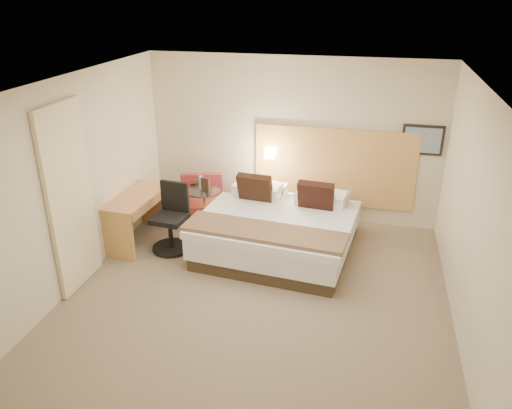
% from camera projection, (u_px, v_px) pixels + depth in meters
% --- Properties ---
extents(floor, '(4.80, 5.00, 0.02)m').
position_uv_depth(floor, '(258.00, 295.00, 6.48)').
color(floor, '#796851').
rests_on(floor, ground).
extents(ceiling, '(4.80, 5.00, 0.02)m').
position_uv_depth(ceiling, '(258.00, 83.00, 5.38)').
color(ceiling, white).
rests_on(ceiling, floor).
extents(wall_back, '(4.80, 0.02, 2.70)m').
position_uv_depth(wall_back, '(293.00, 140.00, 8.16)').
color(wall_back, beige).
rests_on(wall_back, floor).
extents(wall_front, '(4.80, 0.02, 2.70)m').
position_uv_depth(wall_front, '(181.00, 328.00, 3.69)').
color(wall_front, beige).
rests_on(wall_front, floor).
extents(wall_left, '(0.02, 5.00, 2.70)m').
position_uv_depth(wall_left, '(76.00, 182.00, 6.44)').
color(wall_left, beige).
rests_on(wall_left, floor).
extents(wall_right, '(0.02, 5.00, 2.70)m').
position_uv_depth(wall_right, '(473.00, 219.00, 5.42)').
color(wall_right, beige).
rests_on(wall_right, floor).
extents(headboard_panel, '(2.60, 0.04, 1.30)m').
position_uv_depth(headboard_panel, '(334.00, 167.00, 8.14)').
color(headboard_panel, tan).
rests_on(headboard_panel, wall_back).
extents(art_frame, '(0.62, 0.03, 0.47)m').
position_uv_depth(art_frame, '(423.00, 140.00, 7.65)').
color(art_frame, black).
rests_on(art_frame, wall_back).
extents(art_canvas, '(0.54, 0.01, 0.39)m').
position_uv_depth(art_canvas, '(423.00, 140.00, 7.63)').
color(art_canvas, '#758CA1').
rests_on(art_canvas, wall_back).
extents(lamp_arm, '(0.02, 0.12, 0.02)m').
position_uv_depth(lamp_arm, '(270.00, 152.00, 8.24)').
color(lamp_arm, silver).
rests_on(lamp_arm, wall_back).
extents(lamp_shade, '(0.15, 0.15, 0.15)m').
position_uv_depth(lamp_shade, '(270.00, 153.00, 8.18)').
color(lamp_shade, '#F3E2BD').
rests_on(lamp_shade, wall_back).
extents(curtain, '(0.06, 0.90, 2.42)m').
position_uv_depth(curtain, '(70.00, 199.00, 6.25)').
color(curtain, beige).
rests_on(curtain, wall_left).
extents(bottle_a, '(0.08, 0.08, 0.22)m').
position_uv_depth(bottle_a, '(201.00, 183.00, 8.12)').
color(bottle_a, '#8FC1DD').
rests_on(bottle_a, side_table).
extents(menu_folder, '(0.15, 0.09, 0.24)m').
position_uv_depth(menu_folder, '(206.00, 185.00, 7.98)').
color(menu_folder, '#3A2517').
rests_on(menu_folder, side_table).
extents(bed, '(2.37, 2.32, 1.07)m').
position_uv_depth(bed, '(279.00, 229.00, 7.44)').
color(bed, '#3A2C1D').
rests_on(bed, floor).
extents(lounge_chair, '(0.84, 0.77, 0.74)m').
position_uv_depth(lounge_chair, '(202.00, 202.00, 8.46)').
color(lounge_chair, '#AB6E51').
rests_on(lounge_chair, floor).
extents(side_table, '(0.69, 0.69, 0.62)m').
position_uv_depth(side_table, '(204.00, 206.00, 8.20)').
color(side_table, white).
rests_on(side_table, floor).
extents(desk, '(0.65, 1.28, 0.78)m').
position_uv_depth(desk, '(137.00, 205.00, 7.56)').
color(desk, tan).
rests_on(desk, floor).
extents(desk_chair, '(0.63, 0.63, 1.02)m').
position_uv_depth(desk_chair, '(172.00, 223.00, 7.44)').
color(desk_chair, black).
rests_on(desk_chair, floor).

